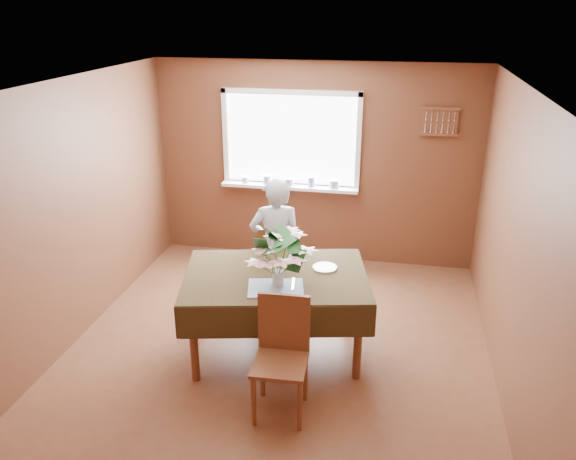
% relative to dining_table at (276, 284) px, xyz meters
% --- Properties ---
extents(floor, '(4.50, 4.50, 0.00)m').
position_rel_dining_table_xyz_m(floor, '(0.01, -0.04, -0.71)').
color(floor, brown).
rests_on(floor, ground).
extents(ceiling, '(4.50, 4.50, 0.00)m').
position_rel_dining_table_xyz_m(ceiling, '(0.01, -0.04, 1.79)').
color(ceiling, white).
rests_on(ceiling, wall_back).
extents(wall_back, '(4.00, 0.00, 4.00)m').
position_rel_dining_table_xyz_m(wall_back, '(0.01, 2.21, 0.54)').
color(wall_back, brown).
rests_on(wall_back, floor).
extents(wall_front, '(4.00, 0.00, 4.00)m').
position_rel_dining_table_xyz_m(wall_front, '(0.01, -2.29, 0.54)').
color(wall_front, brown).
rests_on(wall_front, floor).
extents(wall_left, '(0.00, 4.50, 4.50)m').
position_rel_dining_table_xyz_m(wall_left, '(-1.99, -0.04, 0.54)').
color(wall_left, brown).
rests_on(wall_left, floor).
extents(wall_right, '(0.00, 4.50, 4.50)m').
position_rel_dining_table_xyz_m(wall_right, '(2.01, -0.04, 0.54)').
color(wall_right, brown).
rests_on(wall_right, floor).
extents(window_assembly, '(1.72, 0.20, 1.22)m').
position_rel_dining_table_xyz_m(window_assembly, '(-0.28, 2.16, 0.64)').
color(window_assembly, white).
rests_on(window_assembly, wall_back).
extents(spoon_rack, '(0.44, 0.05, 0.33)m').
position_rel_dining_table_xyz_m(spoon_rack, '(1.46, 2.18, 1.14)').
color(spoon_rack, brown).
rests_on(spoon_rack, wall_back).
extents(dining_table, '(1.88, 1.47, 0.82)m').
position_rel_dining_table_xyz_m(dining_table, '(0.00, 0.00, 0.00)').
color(dining_table, brown).
rests_on(dining_table, floor).
extents(chair_far, '(0.42, 0.42, 0.94)m').
position_rel_dining_table_xyz_m(chair_far, '(-0.19, 0.86, -0.20)').
color(chair_far, brown).
rests_on(chair_far, floor).
extents(chair_near, '(0.44, 0.44, 0.99)m').
position_rel_dining_table_xyz_m(chair_near, '(0.22, -0.77, -0.18)').
color(chair_near, brown).
rests_on(chair_near, floor).
extents(seated_woman, '(0.62, 0.48, 1.50)m').
position_rel_dining_table_xyz_m(seated_woman, '(-0.16, 0.75, 0.04)').
color(seated_woman, white).
rests_on(seated_woman, floor).
extents(flower_bouquet, '(0.53, 0.53, 0.46)m').
position_rel_dining_table_xyz_m(flower_bouquet, '(0.06, -0.18, 0.40)').
color(flower_bouquet, white).
rests_on(flower_bouquet, dining_table).
extents(side_plate, '(0.28, 0.28, 0.01)m').
position_rel_dining_table_xyz_m(side_plate, '(0.42, 0.22, 0.11)').
color(side_plate, white).
rests_on(side_plate, dining_table).
extents(table_knife, '(0.05, 0.23, 0.00)m').
position_rel_dining_table_xyz_m(table_knife, '(0.19, -0.16, 0.11)').
color(table_knife, silver).
rests_on(table_knife, dining_table).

